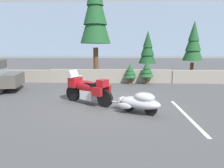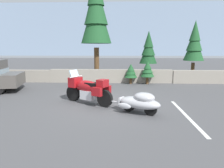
# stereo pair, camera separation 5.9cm
# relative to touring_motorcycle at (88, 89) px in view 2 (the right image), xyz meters

# --- Properties ---
(ground_plane) EXTENTS (80.00, 80.00, 0.00)m
(ground_plane) POSITION_rel_touring_motorcycle_xyz_m (0.68, 0.19, -0.62)
(ground_plane) COLOR #4C4C4F
(stone_guard_wall) EXTENTS (24.00, 0.58, 0.85)m
(stone_guard_wall) POSITION_rel_touring_motorcycle_xyz_m (1.17, 5.22, -0.21)
(stone_guard_wall) COLOR gray
(stone_guard_wall) RESTS_ON ground
(distant_ridgeline) EXTENTS (240.00, 80.00, 16.00)m
(distant_ridgeline) POSITION_rel_touring_motorcycle_xyz_m (0.68, 95.22, 7.38)
(distant_ridgeline) COLOR #7F93AD
(distant_ridgeline) RESTS_ON ground
(touring_motorcycle) EXTENTS (2.05, 1.44, 1.33)m
(touring_motorcycle) POSITION_rel_touring_motorcycle_xyz_m (0.00, 0.00, 0.00)
(touring_motorcycle) COLOR black
(touring_motorcycle) RESTS_ON ground
(car_shaped_trailer) EXTENTS (2.07, 1.44, 0.76)m
(car_shaped_trailer) POSITION_rel_touring_motorcycle_xyz_m (1.96, -1.18, -0.21)
(car_shaped_trailer) COLOR black
(car_shaped_trailer) RESTS_ON ground
(pine_tree_tall) EXTENTS (2.19, 2.19, 7.90)m
(pine_tree_tall) POSITION_rel_touring_motorcycle_xyz_m (-0.46, 7.00, 4.33)
(pine_tree_tall) COLOR brown
(pine_tree_tall) RESTS_ON ground
(pine_tree_secondary) EXTENTS (1.42, 1.42, 4.16)m
(pine_tree_secondary) POSITION_rel_touring_motorcycle_xyz_m (6.55, 6.91, 1.98)
(pine_tree_secondary) COLOR brown
(pine_tree_secondary) RESTS_ON ground
(pine_tree_far_right) EXTENTS (1.28, 1.28, 3.48)m
(pine_tree_far_right) POSITION_rel_touring_motorcycle_xyz_m (3.33, 7.05, 1.56)
(pine_tree_far_right) COLOR brown
(pine_tree_far_right) RESTS_ON ground
(pine_sapling_near) EXTENTS (0.82, 0.82, 1.26)m
(pine_sapling_near) POSITION_rel_touring_motorcycle_xyz_m (1.96, 4.78, 0.17)
(pine_sapling_near) COLOR brown
(pine_sapling_near) RESTS_ON ground
(pine_sapling_farther) EXTENTS (0.86, 0.86, 1.46)m
(pine_sapling_farther) POSITION_rel_touring_motorcycle_xyz_m (3.00, 4.72, 0.29)
(pine_sapling_farther) COLOR brown
(pine_sapling_farther) RESTS_ON ground
(parking_stripe_marker) EXTENTS (0.12, 3.60, 0.01)m
(parking_stripe_marker) POSITION_rel_touring_motorcycle_xyz_m (3.51, -1.31, -0.62)
(parking_stripe_marker) COLOR silver
(parking_stripe_marker) RESTS_ON ground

